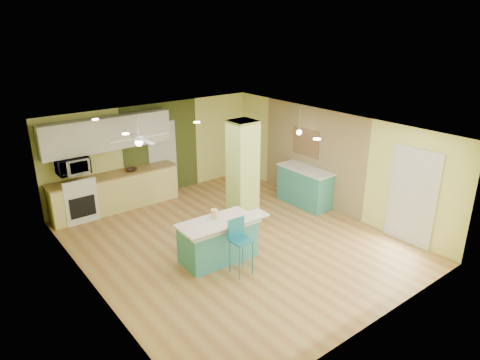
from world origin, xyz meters
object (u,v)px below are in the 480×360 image
side_counter (305,186)px  fruit_bowl (131,170)px  peninsula (219,240)px  bar_stool (239,238)px  canister (214,214)px

side_counter → fruit_bowl: (-3.56, 2.65, 0.48)m
peninsula → fruit_bowl: fruit_bowl is taller
bar_stool → canister: bar_stool is taller
peninsula → side_counter: bearing=17.0°
fruit_bowl → canister: size_ratio=1.59×
side_counter → canister: (-3.31, -0.69, 0.42)m
side_counter → canister: size_ratio=8.36×
fruit_bowl → canister: 3.35m
side_counter → fruit_bowl: fruit_bowl is taller
side_counter → canister: bearing=-168.1°
bar_stool → canister: bearing=90.4°
peninsula → bar_stool: (0.04, -0.62, 0.30)m
peninsula → fruit_bowl: (-0.19, 3.55, 0.54)m
peninsula → bar_stool: bearing=-84.5°
peninsula → canister: canister is taller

